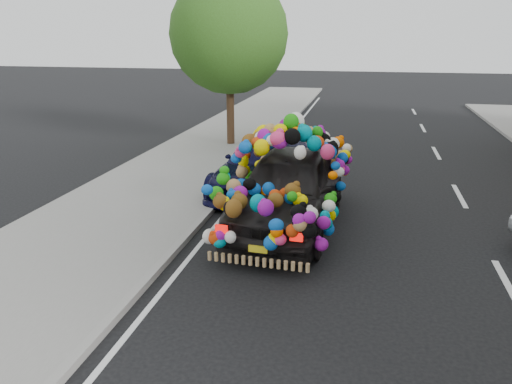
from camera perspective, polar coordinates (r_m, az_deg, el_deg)
ground at (r=9.22m, az=4.51°, el=-8.41°), size 100.00×100.00×0.00m
sidewalk at (r=10.59m, az=-19.27°, el=-5.47°), size 4.00×60.00×0.12m
kerb at (r=9.75m, az=-9.37°, el=-6.67°), size 0.15×60.00×0.13m
lane_markings at (r=9.49m, az=26.89°, el=-9.58°), size 6.00×50.00×0.01m
tree_near_sidewalk at (r=18.37m, az=-3.08°, el=17.58°), size 4.20×4.20×6.13m
plush_art_car at (r=10.71m, az=3.78°, el=2.21°), size 2.62×5.21×2.32m
navy_sedan at (r=13.39m, az=1.09°, el=3.14°), size 2.60×4.95×1.37m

